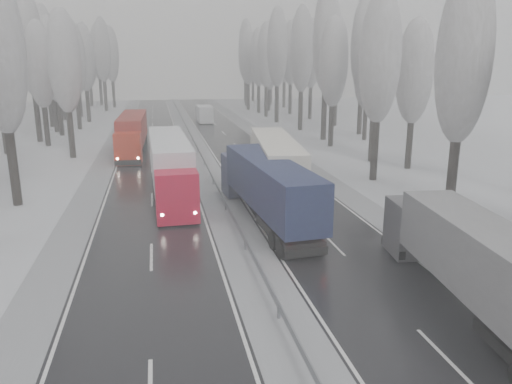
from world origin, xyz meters
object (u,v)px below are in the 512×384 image
object	(u,v)px
truck_grey_tarp	(478,262)
truck_blue_box	(265,184)
box_truck_distant	(204,114)
truck_cream_box	(274,160)
truck_red_white	(170,163)
truck_red_red	(132,132)

from	to	relation	value
truck_grey_tarp	truck_blue_box	distance (m)	15.59
box_truck_distant	truck_grey_tarp	bearing A→B (deg)	-87.39
truck_grey_tarp	box_truck_distant	xyz separation A→B (m)	(-4.43, 71.64, -0.89)
truck_cream_box	box_truck_distant	distance (m)	49.86
box_truck_distant	truck_red_white	world-z (taller)	truck_red_white
truck_red_white	truck_cream_box	bearing A→B (deg)	-3.51
truck_red_white	truck_red_red	world-z (taller)	truck_red_white
truck_cream_box	truck_red_white	distance (m)	8.37
truck_cream_box	truck_red_red	bearing A→B (deg)	126.98
truck_grey_tarp	truck_cream_box	xyz separation A→B (m)	(-3.52, 21.80, 0.27)
truck_red_red	truck_blue_box	bearing A→B (deg)	-69.17
truck_cream_box	truck_red_red	xyz separation A→B (m)	(-12.06, 20.50, -0.08)
box_truck_distant	truck_red_red	xyz separation A→B (m)	(-11.15, -29.34, 1.08)
truck_cream_box	box_truck_distant	xyz separation A→B (m)	(-0.91, 49.84, -1.16)
box_truck_distant	truck_red_white	distance (m)	50.11
truck_grey_tarp	truck_blue_box	bearing A→B (deg)	118.39
truck_blue_box	box_truck_distant	distance (m)	57.22
truck_grey_tarp	truck_red_white	size ratio (longest dim) A/B	0.90
truck_red_white	truck_red_red	xyz separation A→B (m)	(-3.69, 20.20, -0.09)
box_truck_distant	truck_red_red	size ratio (longest dim) A/B	0.46
truck_grey_tarp	truck_red_red	xyz separation A→B (m)	(-15.58, 42.30, 0.19)
truck_cream_box	truck_grey_tarp	bearing A→B (deg)	-74.31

